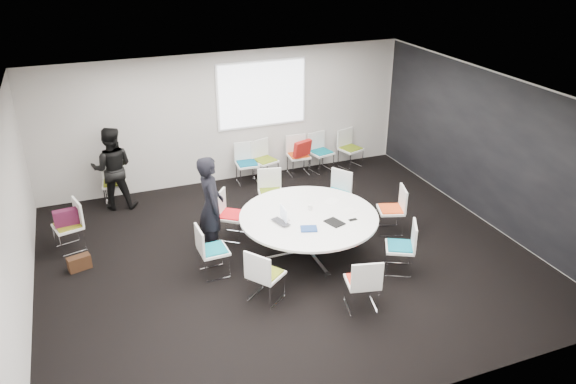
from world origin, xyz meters
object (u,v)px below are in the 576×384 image
object	(u,v)px
person_back	(112,168)
laptop	(283,221)
person_main	(211,206)
chair_ring_g	(362,292)
chair_ring_b	(336,202)
maroon_bag	(66,217)
chair_spare_left	(70,235)
chair_ring_e	(213,260)
chair_ring_c	(271,201)
chair_back_c	(298,163)
chair_ring_h	(400,256)
chair_back_e	(350,156)
brown_bag	(79,263)
chair_person_back	(115,191)
chair_ring_a	(391,218)
chair_back_d	(321,159)
chair_back_b	(265,168)
conference_table	(309,225)
chair_ring_f	(266,284)
cup	(310,207)
chair_back_a	(247,171)
chair_ring_d	(232,224)

from	to	relation	value
person_back	laptop	world-z (taller)	person_back
person_main	person_back	bearing A→B (deg)	35.07
chair_ring_g	person_back	size ratio (longest dim) A/B	0.53
chair_ring_b	maroon_bag	distance (m)	4.88
chair_ring_b	chair_spare_left	world-z (taller)	same
chair_ring_b	chair_ring_e	distance (m)	2.96
chair_ring_c	chair_back_c	world-z (taller)	same
chair_ring_h	chair_back_e	size ratio (longest dim) A/B	1.00
person_main	brown_bag	distance (m)	2.33
person_main	maroon_bag	bearing A→B (deg)	71.76
chair_person_back	laptop	bearing A→B (deg)	132.76
chair_ring_a	chair_person_back	world-z (taller)	same
chair_back_d	chair_person_back	distance (m)	4.55
chair_ring_e	person_back	world-z (taller)	person_back
chair_spare_left	brown_bag	xyz separation A→B (m)	(0.09, -0.73, -0.16)
chair_ring_g	person_back	bearing A→B (deg)	135.42
chair_ring_h	chair_back_b	size ratio (longest dim) A/B	1.00
chair_ring_a	brown_bag	distance (m)	5.44
chair_ring_g	brown_bag	world-z (taller)	chair_ring_g
conference_table	chair_ring_f	world-z (taller)	chair_ring_f
person_back	chair_back_b	bearing A→B (deg)	-164.72
chair_ring_f	cup	bearing A→B (deg)	97.65
chair_ring_g	conference_table	bearing A→B (deg)	107.11
cup	brown_bag	bearing A→B (deg)	169.39
chair_back_d	chair_back_e	size ratio (longest dim) A/B	1.00
chair_spare_left	laptop	bearing A→B (deg)	-131.95
chair_back_d	chair_back_e	world-z (taller)	same
chair_ring_g	brown_bag	bearing A→B (deg)	158.81
chair_back_b	chair_spare_left	size ratio (longest dim) A/B	1.00
chair_back_d	chair_ring_b	bearing A→B (deg)	60.26
chair_back_b	chair_back_e	world-z (taller)	same
chair_ring_e	chair_back_a	xyz separation A→B (m)	(1.59, 3.22, 0.00)
chair_back_a	chair_back_c	size ratio (longest dim) A/B	1.00
chair_ring_a	chair_ring_c	xyz separation A→B (m)	(-1.80, 1.47, 0.00)
conference_table	chair_ring_a	distance (m)	1.73
cup	maroon_bag	world-z (taller)	cup
chair_ring_g	chair_spare_left	bearing A→B (deg)	152.58
chair_back_a	brown_bag	world-z (taller)	chair_back_a
chair_ring_d	chair_ring_e	bearing A→B (deg)	6.01
chair_back_a	chair_ring_a	bearing A→B (deg)	124.08
chair_back_d	chair_back_b	bearing A→B (deg)	-12.88
laptop	chair_person_back	bearing A→B (deg)	18.80
chair_ring_f	chair_back_d	size ratio (longest dim) A/B	1.00
chair_ring_d	chair_back_a	world-z (taller)	same
conference_table	chair_back_c	bearing A→B (deg)	70.63
chair_ring_b	chair_ring_d	distance (m)	2.12
chair_ring_g	cup	size ratio (longest dim) A/B	9.78
chair_ring_c	person_back	size ratio (longest dim) A/B	0.53
chair_spare_left	brown_bag	world-z (taller)	chair_spare_left
chair_ring_h	chair_ring_b	bearing A→B (deg)	30.88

